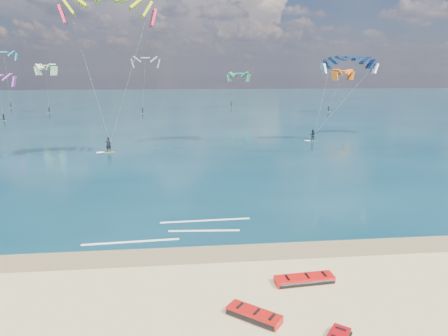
# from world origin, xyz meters

# --- Properties ---
(ground) EXTENTS (320.00, 320.00, 0.00)m
(ground) POSITION_xyz_m (0.00, 40.00, 0.00)
(ground) COLOR tan
(ground) RESTS_ON ground
(wet_sand_strip) EXTENTS (320.00, 2.40, 0.01)m
(wet_sand_strip) POSITION_xyz_m (0.00, 3.00, 0.00)
(wet_sand_strip) COLOR olive
(wet_sand_strip) RESTS_ON ground
(sea) EXTENTS (320.00, 200.00, 0.04)m
(sea) POSITION_xyz_m (0.00, 104.00, 0.02)
(sea) COLOR #092A33
(sea) RESTS_ON ground
(packed_kite_left) EXTENTS (3.24, 1.39, 0.41)m
(packed_kite_left) POSITION_xyz_m (6.65, -0.68, 0.00)
(packed_kite_left) COLOR red
(packed_kite_left) RESTS_ON ground
(packed_kite_mid) EXTENTS (2.71, 2.47, 0.41)m
(packed_kite_mid) POSITION_xyz_m (3.67, -3.32, 0.00)
(packed_kite_mid) COLOR red
(packed_kite_mid) RESTS_ON ground
(kitesurfer_main) EXTENTS (10.62, 10.78, 19.07)m
(kitesurfer_main) POSITION_xyz_m (-7.33, 28.63, 9.71)
(kitesurfer_main) COLOR gold
(kitesurfer_main) RESTS_ON sea
(kitesurfer_far) EXTENTS (9.48, 5.73, 13.34)m
(kitesurfer_far) POSITION_xyz_m (21.53, 36.54, 6.98)
(kitesurfer_far) COLOR #8FB91B
(kitesurfer_far) RESTS_ON sea
(shoreline_foam) EXTENTS (10.79, 3.61, 0.01)m
(shoreline_foam) POSITION_xyz_m (0.55, 6.52, 0.04)
(shoreline_foam) COLOR white
(shoreline_foam) RESTS_ON ground
(distant_kites) EXTENTS (89.65, 32.36, 14.76)m
(distant_kites) POSITION_xyz_m (-12.95, 80.98, 5.82)
(distant_kites) COLOR #D940C3
(distant_kites) RESTS_ON ground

